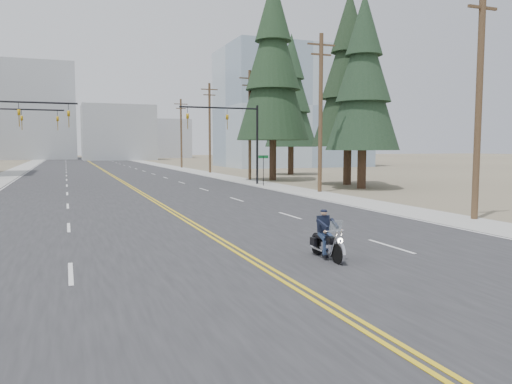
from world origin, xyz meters
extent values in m
plane|color=#776D56|center=(0.00, 0.00, 0.00)|extent=(400.00, 400.00, 0.00)
cube|color=#303033|center=(0.00, 70.00, 0.01)|extent=(20.00, 200.00, 0.01)
cube|color=#A5A5A0|center=(-11.50, 70.00, 0.01)|extent=(3.00, 200.00, 0.01)
cube|color=#A5A5A0|center=(11.50, 70.00, 0.01)|extent=(3.00, 200.00, 0.01)
cylinder|color=black|center=(-7.50, 32.00, 6.70)|extent=(7.00, 0.14, 0.14)
imported|color=#BF8C0C|center=(-8.20, 32.00, 6.05)|extent=(0.21, 0.26, 1.30)
imported|color=#BF8C0C|center=(-4.70, 32.00, 6.05)|extent=(0.21, 0.26, 1.30)
cylinder|color=black|center=(11.00, 32.00, 3.50)|extent=(0.20, 0.20, 7.00)
cylinder|color=black|center=(7.50, 32.00, 6.70)|extent=(7.00, 0.14, 0.14)
imported|color=#BF8C0C|center=(8.20, 32.00, 6.05)|extent=(0.21, 0.26, 1.30)
imported|color=#BF8C0C|center=(4.70, 32.00, 6.05)|extent=(0.21, 0.26, 1.30)
cylinder|color=black|center=(-8.00, 40.00, 6.70)|extent=(6.00, 0.14, 0.14)
imported|color=#BF8C0C|center=(-8.60, 40.00, 6.05)|extent=(0.21, 0.26, 1.30)
imported|color=#BF8C0C|center=(-5.60, 40.00, 6.05)|extent=(0.21, 0.26, 1.30)
cylinder|color=black|center=(10.80, 30.00, 1.30)|extent=(0.06, 0.06, 2.60)
cube|color=#0C5926|center=(10.80, 30.00, 2.50)|extent=(0.90, 0.03, 0.25)
cylinder|color=brown|center=(12.50, 8.00, 5.50)|extent=(0.30, 0.30, 11.00)
cube|color=brown|center=(12.50, 8.00, 9.50)|extent=(1.60, 0.12, 0.12)
cylinder|color=brown|center=(12.50, 23.00, 5.75)|extent=(0.30, 0.30, 11.50)
cube|color=brown|center=(12.50, 23.00, 10.70)|extent=(2.20, 0.12, 0.12)
cube|color=brown|center=(12.50, 23.00, 10.00)|extent=(1.60, 0.12, 0.12)
cylinder|color=brown|center=(12.50, 38.00, 5.50)|extent=(0.30, 0.30, 11.00)
cube|color=brown|center=(12.50, 38.00, 10.20)|extent=(2.20, 0.12, 0.12)
cube|color=brown|center=(12.50, 38.00, 9.50)|extent=(1.60, 0.12, 0.12)
cylinder|color=brown|center=(12.50, 53.00, 5.75)|extent=(0.30, 0.30, 11.50)
cube|color=brown|center=(12.50, 53.00, 10.70)|extent=(2.20, 0.12, 0.12)
cube|color=brown|center=(12.50, 53.00, 10.00)|extent=(1.60, 0.12, 0.12)
cylinder|color=brown|center=(12.50, 70.00, 5.50)|extent=(0.30, 0.30, 11.00)
cube|color=brown|center=(12.50, 70.00, 10.20)|extent=(2.20, 0.12, 0.12)
cube|color=brown|center=(12.50, 70.00, 9.50)|extent=(1.60, 0.12, 0.12)
cube|color=#9EB5CC|center=(32.00, 70.00, 10.00)|extent=(24.00, 16.00, 20.00)
cube|color=#ADB2B7|center=(8.00, 125.00, 7.00)|extent=(18.00, 14.00, 14.00)
cube|color=#B7BCC6|center=(40.00, 110.00, 9.00)|extent=(16.00, 12.00, 18.00)
cube|color=#ADB2B7|center=(-12.00, 140.00, 13.00)|extent=(20.00, 15.00, 26.00)
cube|color=#B7BCC6|center=(25.00, 150.00, 6.00)|extent=(14.00, 14.00, 12.00)
cylinder|color=#382619|center=(17.15, 24.62, 1.54)|extent=(0.60, 0.60, 3.09)
cone|color=black|center=(17.15, 24.62, 7.72)|extent=(5.83, 5.83, 9.26)
cone|color=black|center=(17.15, 24.62, 10.34)|extent=(4.37, 4.37, 6.95)
cone|color=black|center=(17.15, 24.62, 12.97)|extent=(2.92, 2.92, 4.94)
cylinder|color=#382619|center=(18.30, 28.71, 1.69)|extent=(0.74, 0.74, 3.38)
cone|color=black|center=(18.30, 28.71, 8.46)|extent=(6.35, 6.35, 10.15)
cone|color=black|center=(18.30, 28.71, 11.34)|extent=(4.76, 4.76, 7.62)
cone|color=black|center=(18.30, 28.71, 14.22)|extent=(3.17, 3.17, 5.42)
cylinder|color=#382619|center=(14.43, 36.55, 2.02)|extent=(0.71, 0.71, 4.03)
cone|color=black|center=(14.43, 36.55, 10.08)|extent=(7.25, 7.25, 12.09)
cone|color=black|center=(14.43, 36.55, 13.50)|extent=(5.44, 5.44, 9.07)
cone|color=black|center=(14.43, 36.55, 16.93)|extent=(3.63, 3.63, 6.45)
cylinder|color=#382619|center=(20.57, 45.49, 1.68)|extent=(0.79, 0.79, 3.36)
cone|color=black|center=(20.57, 45.49, 8.41)|extent=(6.28, 6.28, 10.09)
cone|color=black|center=(20.57, 45.49, 11.27)|extent=(4.71, 4.71, 7.57)
cone|color=black|center=(20.57, 45.49, 14.13)|extent=(3.14, 3.14, 5.38)
camera|label=1|loc=(-5.03, -9.68, 3.32)|focal=35.00mm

